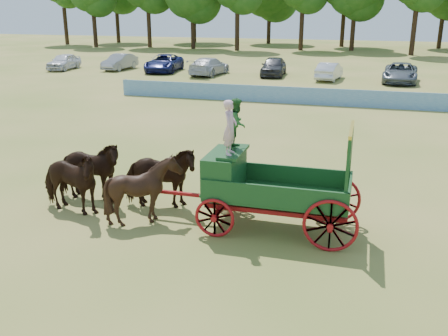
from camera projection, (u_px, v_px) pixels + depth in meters
ground at (280, 222)px, 14.28m from camera, size 160.00×160.00×0.00m
horse_lead_left at (69, 182)px, 14.61m from camera, size 2.43×1.40×1.94m
horse_lead_right at (88, 171)px, 15.62m from camera, size 2.39×1.28×1.94m
horse_wheel_left at (144, 190)px, 13.98m from camera, size 1.98×1.82×1.94m
horse_wheel_right at (159, 178)px, 14.99m from camera, size 2.46×1.50×1.94m
farm_dray at (253, 174)px, 13.54m from camera, size 6.00×2.00×3.60m
sponsor_banner at (314, 96)px, 30.82m from camera, size 26.00×0.08×1.05m
parked_cars at (342, 70)px, 41.24m from camera, size 52.66×7.22×1.64m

